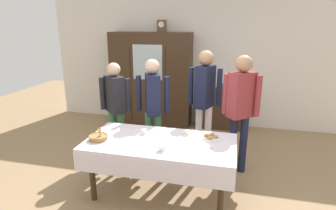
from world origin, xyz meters
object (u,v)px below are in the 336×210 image
bread_basket (98,137)px  person_by_cabinet (241,103)px  wall_cabinet (151,79)px  pastry_plate (211,137)px  bookshelf_low (220,109)px  tea_cup_far_right (144,132)px  book_stack (221,87)px  mantel_clock (162,26)px  person_behind_table_left (205,94)px  spoon_front_edge (209,148)px  dining_table (160,149)px  tea_cup_front_edge (162,149)px  tea_cup_near_left (186,133)px  person_behind_table_right (115,101)px  person_near_right_end (153,101)px  spoon_mid_right (171,143)px  spoon_far_right (180,150)px

bread_basket → person_by_cabinet: person_by_cabinet is taller
person_by_cabinet → wall_cabinet: bearing=137.0°
pastry_plate → bookshelf_low: bearing=90.5°
wall_cabinet → tea_cup_far_right: size_ratio=15.10×
book_stack → person_by_cabinet: person_by_cabinet is taller
mantel_clock → tea_cup_far_right: 2.75m
bread_basket → person_behind_table_left: 1.78m
person_behind_table_left → pastry_plate: bearing=-78.1°
mantel_clock → spoon_front_edge: 3.20m
wall_cabinet → dining_table: bearing=-70.8°
mantel_clock → tea_cup_front_edge: bearing=-75.2°
mantel_clock → tea_cup_near_left: 2.79m
dining_table → book_stack: bearing=77.7°
dining_table → spoon_front_edge: (0.61, -0.03, 0.10)m
tea_cup_far_right → bread_basket: (-0.49, -0.31, 0.01)m
bookshelf_low → book_stack: bearing=180.0°
dining_table → tea_cup_far_right: size_ratio=14.18×
wall_cabinet → person_behind_table_right: (-0.08, -1.68, -0.04)m
wall_cabinet → pastry_plate: 2.77m
wall_cabinet → pastry_plate: wall_cabinet is taller
wall_cabinet → person_behind_table_left: (1.30, -1.38, 0.09)m
pastry_plate → person_near_right_end: size_ratio=0.17×
mantel_clock → person_by_cabinet: (1.61, -1.72, -1.02)m
book_stack → dining_table: bearing=-102.3°
wall_cabinet → mantel_clock: 1.13m
tea_cup_near_left → mantel_clock: bearing=112.3°
wall_cabinet → person_by_cabinet: bearing=-43.0°
book_stack → spoon_mid_right: 2.69m
mantel_clock → spoon_front_edge: (1.26, -2.62, -1.34)m
spoon_mid_right → bookshelf_low: bearing=80.8°
spoon_front_edge → person_behind_table_right: person_behind_table_right is taller
tea_cup_far_right → pastry_plate: tea_cup_far_right is taller
book_stack → person_behind_table_left: (-0.18, -1.43, 0.19)m
pastry_plate → book_stack: bearing=90.5°
spoon_far_right → person_behind_table_right: bearing=139.7°
person_behind_table_right → person_behind_table_left: 1.42m
wall_cabinet → book_stack: (1.48, 0.05, -0.10)m
spoon_mid_right → person_behind_table_left: size_ratio=0.07×
bookshelf_low → spoon_far_right: size_ratio=7.87×
book_stack → bread_basket: size_ratio=0.94×
mantel_clock → bread_basket: (-0.11, -2.70, -1.31)m
wall_cabinet → tea_cup_near_left: 2.57m
mantel_clock → spoon_front_edge: mantel_clock is taller
spoon_mid_right → person_by_cabinet: 1.23m
wall_cabinet → bread_basket: bearing=-87.1°
mantel_clock → person_behind_table_right: 2.06m
mantel_clock → tea_cup_near_left: mantel_clock is taller
person_by_cabinet → mantel_clock: bearing=133.0°
tea_cup_far_right → person_by_cabinet: person_by_cabinet is taller
tea_cup_front_edge → person_behind_table_left: size_ratio=0.07×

